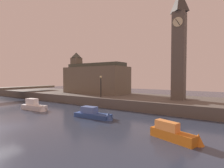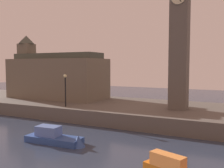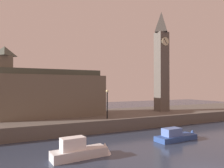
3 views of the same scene
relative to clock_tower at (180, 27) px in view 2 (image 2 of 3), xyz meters
The scene contains 5 objects.
far_embankment 14.96m from the clock_tower, behind, with size 70.00×12.00×1.50m, color #5B544C.
clock_tower is the anchor object (origin of this frame).
parliament_hall 18.80m from the clock_tower, behind, with size 13.79×6.27×9.14m.
streetlamp 13.87m from the clock_tower, 161.69° to the right, with size 0.36×0.36×3.62m.
boat_tour_blue 16.31m from the clock_tower, 120.86° to the right, with size 5.44×1.89×1.58m.
Camera 2 is at (17.30, -7.68, 6.11)m, focal length 40.67 mm.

